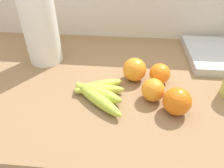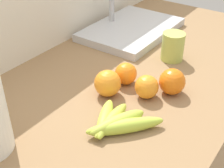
# 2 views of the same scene
# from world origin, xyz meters

# --- Properties ---
(wall_back) EXTENTS (2.36, 0.06, 1.30)m
(wall_back) POSITION_xyz_m (0.00, 0.40, 0.65)
(wall_back) COLOR silver
(wall_back) RESTS_ON ground
(banana_bunch) EXTENTS (0.18, 0.20, 0.04)m
(banana_bunch) POSITION_xyz_m (-0.05, -0.11, 0.87)
(banana_bunch) COLOR #B0CA3F
(banana_bunch) RESTS_ON counter
(orange_back_right) EXTENTS (0.07, 0.07, 0.07)m
(orange_back_right) POSITION_xyz_m (0.13, -0.10, 0.89)
(orange_back_right) COLOR orange
(orange_back_right) RESTS_ON counter
(orange_front) EXTENTS (0.08, 0.08, 0.08)m
(orange_front) POSITION_xyz_m (0.07, 0.00, 0.89)
(orange_front) COLOR orange
(orange_front) RESTS_ON counter
(orange_center) EXTENTS (0.07, 0.07, 0.07)m
(orange_center) POSITION_xyz_m (0.16, -0.01, 0.89)
(orange_center) COLOR orange
(orange_center) RESTS_ON counter
(orange_back_left) EXTENTS (0.08, 0.08, 0.08)m
(orange_back_left) POSITION_xyz_m (0.19, -0.16, 0.89)
(orange_back_left) COLOR orange
(orange_back_left) RESTS_ON counter
(sink_basin) EXTENTS (0.43, 0.30, 0.18)m
(sink_basin) POSITION_xyz_m (0.51, 0.19, 0.87)
(sink_basin) COLOR #B7BABF
(sink_basin) RESTS_ON counter
(mug) EXTENTS (0.08, 0.08, 0.10)m
(mug) POSITION_xyz_m (0.39, -0.06, 0.90)
(mug) COLOR #ADBF56
(mug) RESTS_ON counter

